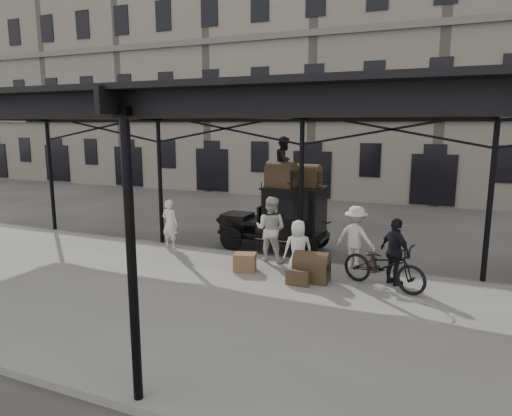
# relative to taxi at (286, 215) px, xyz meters

# --- Properties ---
(ground) EXTENTS (120.00, 120.00, 0.00)m
(ground) POSITION_rel_taxi_xyz_m (0.92, -3.24, -1.20)
(ground) COLOR #383533
(ground) RESTS_ON ground
(platform) EXTENTS (28.00, 8.00, 0.15)m
(platform) POSITION_rel_taxi_xyz_m (0.92, -5.24, -1.13)
(platform) COLOR slate
(platform) RESTS_ON ground
(canopy) EXTENTS (22.50, 9.00, 4.74)m
(canopy) POSITION_rel_taxi_xyz_m (0.92, -4.96, 3.39)
(canopy) COLOR black
(canopy) RESTS_ON ground
(building_frontage) EXTENTS (64.00, 8.00, 14.00)m
(building_frontage) POSITION_rel_taxi_xyz_m (0.92, 14.76, 5.80)
(building_frontage) COLOR slate
(building_frontage) RESTS_ON ground
(taxi) EXTENTS (3.65, 1.55, 2.18)m
(taxi) POSITION_rel_taxi_xyz_m (0.00, 0.00, 0.00)
(taxi) COLOR black
(taxi) RESTS_ON ground
(porter_left) EXTENTS (0.62, 0.43, 1.62)m
(porter_left) POSITION_rel_taxi_xyz_m (-3.44, -1.69, -0.25)
(porter_left) COLOR silver
(porter_left) RESTS_ON platform
(porter_midleft) EXTENTS (0.96, 0.75, 1.95)m
(porter_midleft) POSITION_rel_taxi_xyz_m (0.16, -1.76, -0.08)
(porter_midleft) COLOR beige
(porter_midleft) RESTS_ON platform
(porter_centre) EXTENTS (0.90, 0.77, 1.55)m
(porter_centre) POSITION_rel_taxi_xyz_m (1.37, -2.85, -0.28)
(porter_centre) COLOR silver
(porter_centre) RESTS_ON platform
(porter_official) EXTENTS (1.03, 0.99, 1.72)m
(porter_official) POSITION_rel_taxi_xyz_m (3.81, -2.41, -0.19)
(porter_official) COLOR black
(porter_official) RESTS_ON platform
(porter_right) EXTENTS (1.29, 0.95, 1.79)m
(porter_right) POSITION_rel_taxi_xyz_m (2.61, -1.44, -0.16)
(porter_right) COLOR silver
(porter_right) RESTS_ON platform
(bicycle) EXTENTS (2.33, 1.43, 1.16)m
(bicycle) POSITION_rel_taxi_xyz_m (3.59, -2.77, -0.48)
(bicycle) COLOR black
(bicycle) RESTS_ON platform
(porter_roof) EXTENTS (0.62, 0.80, 1.62)m
(porter_roof) POSITION_rel_taxi_xyz_m (-0.03, -0.10, 1.79)
(porter_roof) COLOR black
(porter_roof) RESTS_ON taxi
(steamer_trunk_roof_near) EXTENTS (1.03, 0.73, 0.70)m
(steamer_trunk_roof_near) POSITION_rel_taxi_xyz_m (-0.08, -0.25, 1.32)
(steamer_trunk_roof_near) COLOR #493722
(steamer_trunk_roof_near) RESTS_ON taxi
(steamer_trunk_roof_far) EXTENTS (0.88, 0.58, 0.61)m
(steamer_trunk_roof_far) POSITION_rel_taxi_xyz_m (0.67, 0.20, 1.28)
(steamer_trunk_roof_far) COLOR #493722
(steamer_trunk_roof_far) RESTS_ON taxi
(steamer_trunk_platform) EXTENTS (0.92, 0.58, 0.66)m
(steamer_trunk_platform) POSITION_rel_taxi_xyz_m (1.80, -3.01, -0.72)
(steamer_trunk_platform) COLOR #493722
(steamer_trunk_platform) RESTS_ON platform
(wicker_hamper) EXTENTS (0.70, 0.60, 0.50)m
(wicker_hamper) POSITION_rel_taxi_xyz_m (-0.14, -2.94, -0.80)
(wicker_hamper) COLOR brown
(wicker_hamper) RESTS_ON platform
(suitcase_upright) EXTENTS (0.26, 0.62, 0.45)m
(suitcase_upright) POSITION_rel_taxi_xyz_m (3.13, -1.44, -0.83)
(suitcase_upright) COLOR #493722
(suitcase_upright) RESTS_ON platform
(suitcase_flat) EXTENTS (0.60, 0.15, 0.40)m
(suitcase_flat) POSITION_rel_taxi_xyz_m (1.58, -3.49, -0.85)
(suitcase_flat) COLOR #493722
(suitcase_flat) RESTS_ON platform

